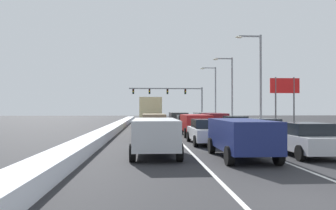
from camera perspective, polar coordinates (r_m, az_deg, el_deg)
name	(u,v)px	position (r m, az deg, el deg)	size (l,w,h in m)	color
ground_plane	(190,133)	(29.43, 3.89, -4.82)	(142.45, 142.45, 0.00)	#28282B
lane_stripe_between_right_lane_and_center_lane	(199,129)	(35.09, 5.47, -4.13)	(0.14, 60.27, 0.01)	silver
lane_stripe_between_center_lane_and_left_lane	(167,129)	(34.72, -0.09, -4.17)	(0.14, 60.27, 0.01)	silver
snow_bank_right_shoulder	(248,126)	(36.29, 13.78, -3.59)	(1.55, 60.27, 0.53)	white
snow_bank_left_shoulder	(117,126)	(34.78, -8.86, -3.68)	(1.22, 60.27, 0.59)	white
sedan_silver_right_lane_nearest	(304,139)	(16.31, 22.51, -5.47)	(2.00, 4.50, 1.51)	#B7BABF
sedan_black_right_lane_second	(262,130)	(21.96, 16.06, -4.23)	(2.00, 4.50, 1.51)	black
sedan_tan_right_lane_third	(235,125)	(28.60, 11.54, -3.39)	(2.00, 4.50, 1.51)	#937F60
suv_maroon_right_lane_fourth	(215,119)	(34.66, 8.08, -2.50)	(2.16, 4.90, 1.67)	maroon
suv_gray_right_lane_fifth	(204,118)	(41.25, 6.21, -2.20)	(2.16, 4.90, 1.67)	slate
suv_navy_center_lane_nearest	(241,135)	(14.52, 12.60, -5.10)	(2.16, 4.90, 1.67)	navy
sedan_white_center_lane_second	(206,131)	(20.12, 6.70, -4.58)	(2.00, 4.50, 1.51)	silver
suv_red_center_lane_third	(195,123)	(25.95, 4.79, -3.13)	(2.16, 4.90, 1.67)	maroon
sedan_green_center_lane_fourth	(186,123)	(32.72, 3.11, -3.05)	(2.00, 4.50, 1.51)	#1E5633
suv_charcoal_center_lane_fifth	(178,118)	(39.85, 1.76, -2.26)	(2.16, 4.90, 1.67)	#38383D
suv_silver_left_lane_nearest	(155,133)	(15.05, -2.23, -4.96)	(2.16, 4.90, 1.67)	#B7BABF
sedan_black_left_lane_second	(156,129)	(22.17, -2.17, -4.22)	(2.00, 4.50, 1.51)	black
suv_tan_left_lane_third	(154,121)	(29.27, -2.47, -2.85)	(2.16, 4.90, 1.67)	#937F60
box_truck_left_lane_fourth	(150,111)	(37.40, -3.08, -1.01)	(2.53, 7.20, 3.36)	maroon
sedan_gray_left_lane_fifth	(150,119)	(45.71, -3.20, -2.36)	(2.00, 4.50, 1.51)	slate
traffic_light_gantry	(174,94)	(62.24, 1.11, 1.90)	(14.00, 0.47, 6.20)	slate
street_lamp_right_near	(258,74)	(33.84, 15.29, 5.20)	(2.66, 0.36, 9.48)	gray
street_lamp_right_mid	(230,85)	(44.28, 10.65, 3.44)	(2.66, 0.36, 8.92)	gray
street_lamp_right_far	(214,89)	(54.96, 7.91, 2.71)	(2.66, 0.36, 9.04)	gray
roadside_sign_right	(285,91)	(37.14, 19.62, 2.29)	(3.20, 0.16, 5.50)	#59595B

